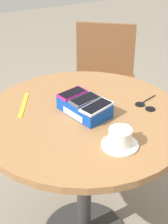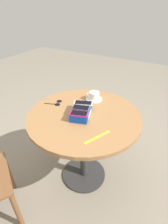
# 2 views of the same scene
# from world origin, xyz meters

# --- Properties ---
(ground_plane) EXTENTS (8.00, 8.00, 0.00)m
(ground_plane) POSITION_xyz_m (0.00, 0.00, 0.00)
(ground_plane) COLOR gray
(round_table) EXTENTS (0.88, 0.88, 0.72)m
(round_table) POSITION_xyz_m (0.00, 0.00, 0.59)
(round_table) COLOR #2D2D2D
(round_table) RESTS_ON ground_plane
(phone_box) EXTENTS (0.25, 0.19, 0.06)m
(phone_box) POSITION_xyz_m (-0.02, 0.01, 0.75)
(phone_box) COLOR #0F42AD
(phone_box) RESTS_ON round_table
(phone_magenta) EXTENTS (0.10, 0.14, 0.01)m
(phone_magenta) POSITION_xyz_m (-0.09, -0.01, 0.79)
(phone_magenta) COLOR #D11975
(phone_magenta) RESTS_ON phone_box
(phone_gray) EXTENTS (0.10, 0.14, 0.01)m
(phone_gray) POSITION_xyz_m (-0.02, 0.01, 0.79)
(phone_gray) COLOR #515156
(phone_gray) RESTS_ON phone_box
(phone_white) EXTENTS (0.12, 0.16, 0.01)m
(phone_white) POSITION_xyz_m (0.05, 0.03, 0.79)
(phone_white) COLOR silver
(phone_white) RESTS_ON phone_box
(saucer) EXTENTS (0.14, 0.14, 0.01)m
(saucer) POSITION_xyz_m (0.25, 0.04, 0.73)
(saucer) COLOR white
(saucer) RESTS_ON round_table
(coffee_cup) EXTENTS (0.09, 0.11, 0.07)m
(coffee_cup) POSITION_xyz_m (0.24, 0.04, 0.76)
(coffee_cup) COLOR white
(coffee_cup) RESTS_ON saucer
(lanyard_strap) EXTENTS (0.20, 0.10, 0.00)m
(lanyard_strap) POSITION_xyz_m (-0.19, -0.21, 0.72)
(lanyard_strap) COLOR yellow
(lanyard_strap) RESTS_ON round_table
(sunglasses) EXTENTS (0.12, 0.13, 0.01)m
(sunglasses) POSITION_xyz_m (0.04, 0.28, 0.72)
(sunglasses) COLOR black
(sunglasses) RESTS_ON round_table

